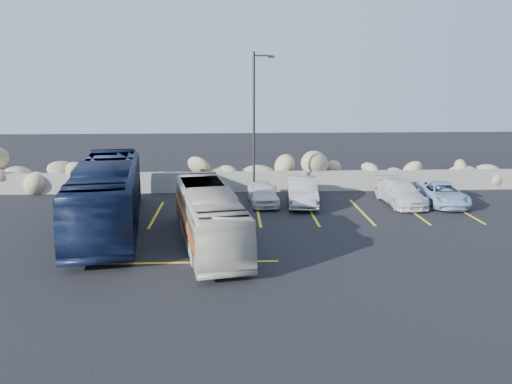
{
  "coord_description": "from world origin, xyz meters",
  "views": [
    {
      "loc": [
        1.33,
        -17.27,
        6.64
      ],
      "look_at": [
        2.35,
        4.0,
        1.78
      ],
      "focal_mm": 35.0,
      "sensor_mm": 36.0,
      "label": 1
    }
  ],
  "objects_px": {
    "car_b": "(302,191)",
    "vintage_bus": "(209,216)",
    "lamppost": "(255,123)",
    "car_d": "(443,194)",
    "car_c": "(401,193)",
    "car_a": "(263,193)",
    "tour_coach": "(107,195)"
  },
  "relations": [
    {
      "from": "car_b",
      "to": "vintage_bus",
      "type": "bearing_deg",
      "value": -121.02
    },
    {
      "from": "vintage_bus",
      "to": "lamppost",
      "type": "bearing_deg",
      "value": 62.69
    },
    {
      "from": "car_b",
      "to": "car_d",
      "type": "distance_m",
      "value": 7.56
    },
    {
      "from": "vintage_bus",
      "to": "car_c",
      "type": "relative_size",
      "value": 1.98
    },
    {
      "from": "car_b",
      "to": "car_c",
      "type": "xyz_separation_m",
      "value": [
        5.31,
        -0.19,
        -0.09
      ]
    },
    {
      "from": "car_a",
      "to": "car_c",
      "type": "relative_size",
      "value": 0.84
    },
    {
      "from": "tour_coach",
      "to": "car_c",
      "type": "height_order",
      "value": "tour_coach"
    },
    {
      "from": "car_c",
      "to": "vintage_bus",
      "type": "bearing_deg",
      "value": -151.34
    },
    {
      "from": "lamppost",
      "to": "car_c",
      "type": "xyz_separation_m",
      "value": [
        7.83,
        -0.96,
        -3.67
      ]
    },
    {
      "from": "car_c",
      "to": "car_a",
      "type": "bearing_deg",
      "value": 173.93
    },
    {
      "from": "car_c",
      "to": "car_d",
      "type": "bearing_deg",
      "value": -8.32
    },
    {
      "from": "tour_coach",
      "to": "car_d",
      "type": "bearing_deg",
      "value": 3.41
    },
    {
      "from": "car_a",
      "to": "vintage_bus",
      "type": "bearing_deg",
      "value": -115.52
    },
    {
      "from": "car_a",
      "to": "car_b",
      "type": "xyz_separation_m",
      "value": [
        2.12,
        -0.15,
        0.1
      ]
    },
    {
      "from": "tour_coach",
      "to": "car_b",
      "type": "distance_m",
      "value": 10.21
    },
    {
      "from": "lamppost",
      "to": "car_d",
      "type": "xyz_separation_m",
      "value": [
        10.07,
        -1.15,
        -3.71
      ]
    },
    {
      "from": "lamppost",
      "to": "car_d",
      "type": "relative_size",
      "value": 1.91
    },
    {
      "from": "vintage_bus",
      "to": "tour_coach",
      "type": "distance_m",
      "value": 5.25
    },
    {
      "from": "car_b",
      "to": "car_c",
      "type": "bearing_deg",
      "value": 3.03
    },
    {
      "from": "lamppost",
      "to": "car_b",
      "type": "relative_size",
      "value": 1.85
    },
    {
      "from": "vintage_bus",
      "to": "car_b",
      "type": "relative_size",
      "value": 1.98
    },
    {
      "from": "car_a",
      "to": "car_d",
      "type": "height_order",
      "value": "car_a"
    },
    {
      "from": "car_c",
      "to": "car_b",
      "type": "bearing_deg",
      "value": 174.52
    },
    {
      "from": "lamppost",
      "to": "car_a",
      "type": "relative_size",
      "value": 2.21
    },
    {
      "from": "tour_coach",
      "to": "car_a",
      "type": "xyz_separation_m",
      "value": [
        7.23,
        4.18,
        -0.93
      ]
    },
    {
      "from": "vintage_bus",
      "to": "tour_coach",
      "type": "xyz_separation_m",
      "value": [
        -4.63,
        2.45,
        0.35
      ]
    },
    {
      "from": "vintage_bus",
      "to": "car_a",
      "type": "xyz_separation_m",
      "value": [
        2.6,
        6.63,
        -0.58
      ]
    },
    {
      "from": "vintage_bus",
      "to": "car_c",
      "type": "height_order",
      "value": "vintage_bus"
    },
    {
      "from": "tour_coach",
      "to": "car_d",
      "type": "height_order",
      "value": "tour_coach"
    },
    {
      "from": "car_a",
      "to": "car_d",
      "type": "relative_size",
      "value": 0.86
    },
    {
      "from": "lamppost",
      "to": "car_c",
      "type": "relative_size",
      "value": 1.85
    },
    {
      "from": "lamppost",
      "to": "car_a",
      "type": "height_order",
      "value": "lamppost"
    }
  ]
}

